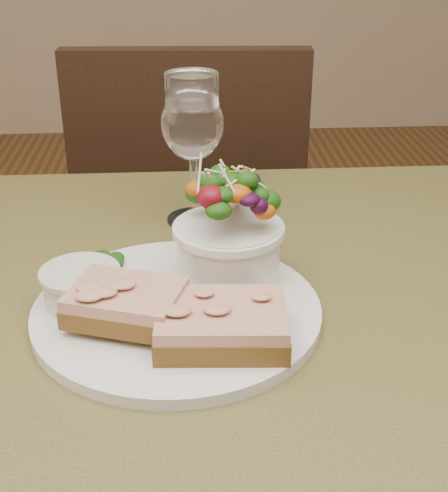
{
  "coord_description": "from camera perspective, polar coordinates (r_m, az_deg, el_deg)",
  "views": [
    {
      "loc": [
        -0.02,
        -0.58,
        1.12
      ],
      "look_at": [
        0.02,
        0.03,
        0.81
      ],
      "focal_mm": 50.0,
      "sensor_mm": 36.0,
      "label": 1
    }
  ],
  "objects": [
    {
      "name": "sandwich_front",
      "position": [
        0.62,
        -0.2,
        -6.5
      ],
      "size": [
        0.12,
        0.09,
        0.03
      ],
      "rotation": [
        0.0,
        0.0,
        -0.06
      ],
      "color": "#432812",
      "rests_on": "dinner_plate"
    },
    {
      "name": "chair_far",
      "position": [
        1.56,
        -2.46,
        -5.09
      ],
      "size": [
        0.44,
        0.44,
        0.9
      ],
      "rotation": [
        0.0,
        0.0,
        3.09
      ],
      "color": "black",
      "rests_on": "ground"
    },
    {
      "name": "salad_bowl",
      "position": [
        0.7,
        0.38,
        1.63
      ],
      "size": [
        0.11,
        0.11,
        0.13
      ],
      "color": "white",
      "rests_on": "dinner_plate"
    },
    {
      "name": "sandwich_back",
      "position": [
        0.64,
        -8.15,
        -4.7
      ],
      "size": [
        0.12,
        0.1,
        0.03
      ],
      "rotation": [
        0.0,
        0.0,
        -0.32
      ],
      "color": "#432812",
      "rests_on": "dinner_plate"
    },
    {
      "name": "garnish",
      "position": [
        0.75,
        -9.92,
        -1.29
      ],
      "size": [
        0.05,
        0.04,
        0.02
      ],
      "color": "#133609",
      "rests_on": "dinner_plate"
    },
    {
      "name": "wine_glass",
      "position": [
        0.84,
        -2.64,
        9.8
      ],
      "size": [
        0.08,
        0.08,
        0.18
      ],
      "color": "white",
      "rests_on": "cafe_table"
    },
    {
      "name": "dinner_plate",
      "position": [
        0.68,
        -3.93,
        -5.4
      ],
      "size": [
        0.28,
        0.28,
        0.01
      ],
      "primitive_type": "cylinder",
      "color": "white",
      "rests_on": "cafe_table"
    },
    {
      "name": "cafe_table",
      "position": [
        0.75,
        -1.23,
        -12.18
      ],
      "size": [
        0.8,
        0.8,
        0.75
      ],
      "color": "#43381C",
      "rests_on": "ground"
    },
    {
      "name": "ramekin",
      "position": [
        0.69,
        -11.83,
        -3.15
      ],
      "size": [
        0.07,
        0.07,
        0.04
      ],
      "color": "silver",
      "rests_on": "dinner_plate"
    }
  ]
}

